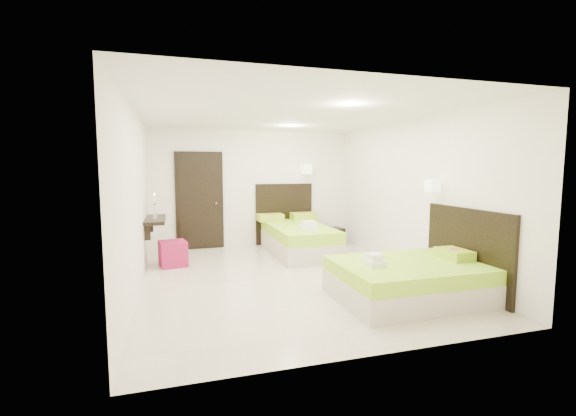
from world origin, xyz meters
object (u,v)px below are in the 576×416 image
object	(u,v)px
bed_double	(413,278)
nightstand	(332,237)
ottoman	(173,254)
bed_single	(297,236)

from	to	relation	value
bed_double	nightstand	xyz separation A→B (m)	(0.37, 3.65, -0.08)
nightstand	ottoman	world-z (taller)	ottoman
bed_single	bed_double	distance (m)	3.24
nightstand	bed_double	bearing A→B (deg)	-106.82
bed_single	nightstand	bearing A→B (deg)	25.39
bed_double	ottoman	world-z (taller)	bed_double
bed_double	bed_single	bearing A→B (deg)	101.21
bed_single	ottoman	world-z (taller)	bed_single
ottoman	nightstand	bearing A→B (deg)	14.63
bed_single	nightstand	distance (m)	1.11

